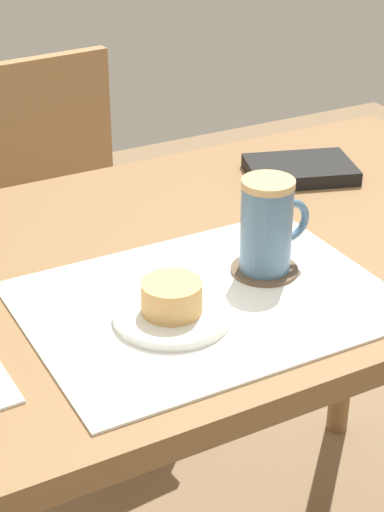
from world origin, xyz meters
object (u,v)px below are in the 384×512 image
Objects in this scene: wooden_chair at (63,231)px; coffee_mug at (268,225)px; dining_table at (200,303)px; pastry_plate at (172,315)px; pastry at (172,297)px; small_book at (300,170)px.

wooden_chair is 6.32× the size of coffee_mug.
dining_table is 0.22m from pastry_plate.
dining_table is 0.75m from wooden_chair.
dining_table is 15.61× the size of pastry.
coffee_mug reaches higher than wooden_chair.
wooden_chair is at bearing 86.96° from dining_table.
coffee_mug reaches higher than pastry.
pastry_plate is 0.82× the size of small_book.
pastry_plate is (-0.13, -0.15, 0.10)m from dining_table.
dining_table is at bearing 50.98° from pastry_plate.
pastry reaches higher than pastry_plate.
pastry_plate reaches higher than dining_table.
coffee_mug is at bearing -67.06° from dining_table.
small_book is (0.41, 0.31, 0.00)m from pastry_plate.
wooden_chair reaches higher than pastry.
pastry is 0.42× the size of small_book.
small_book reaches higher than pastry_plate.
pastry_plate is 0.03m from pastry.
dining_table is at bearing -133.02° from small_book.
coffee_mug is (0.17, 0.05, 0.04)m from pastry.
dining_table is 0.20m from coffee_mug.
pastry is 0.18m from coffee_mug.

